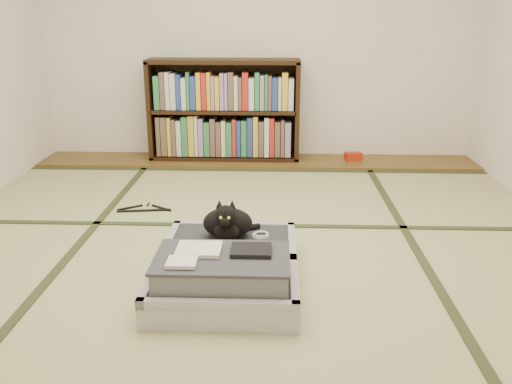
{
  "coord_description": "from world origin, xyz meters",
  "views": [
    {
      "loc": [
        0.17,
        -2.87,
        1.32
      ],
      "look_at": [
        0.05,
        0.35,
        0.25
      ],
      "focal_mm": 38.0,
      "sensor_mm": 36.0,
      "label": 1
    }
  ],
  "objects": [
    {
      "name": "floor",
      "position": [
        0.0,
        0.0,
        0.0
      ],
      "size": [
        4.5,
        4.5,
        0.0
      ],
      "primitive_type": "plane",
      "color": "tan",
      "rests_on": "ground"
    },
    {
      "name": "cable_coil",
      "position": [
        0.09,
        -0.09,
        0.15
      ],
      "size": [
        0.1,
        0.1,
        0.02
      ],
      "color": "white",
      "rests_on": "suitcase"
    },
    {
      "name": "suitcase",
      "position": [
        -0.07,
        -0.43,
        0.1
      ],
      "size": [
        0.71,
        0.94,
        0.28
      ],
      "color": "#BABBC0",
      "rests_on": "floor"
    },
    {
      "name": "hanger",
      "position": [
        -0.75,
        0.67,
        0.01
      ],
      "size": [
        0.39,
        0.2,
        0.01
      ],
      "color": "black",
      "rests_on": "floor"
    },
    {
      "name": "bookcase",
      "position": [
        -0.31,
        2.07,
        0.45
      ],
      "size": [
        1.38,
        0.31,
        0.92
      ],
      "color": "black",
      "rests_on": "wood_strip"
    },
    {
      "name": "wood_strip",
      "position": [
        0.0,
        2.0,
        0.01
      ],
      "size": [
        4.0,
        0.5,
        0.02
      ],
      "primitive_type": "cube",
      "color": "brown",
      "rests_on": "ground"
    },
    {
      "name": "cat",
      "position": [
        -0.09,
        -0.13,
        0.23
      ],
      "size": [
        0.31,
        0.32,
        0.25
      ],
      "color": "black",
      "rests_on": "suitcase"
    },
    {
      "name": "tatami_borders",
      "position": [
        0.0,
        0.49,
        0.0
      ],
      "size": [
        4.0,
        4.5,
        0.01
      ],
      "color": "#2D381E",
      "rests_on": "ground"
    },
    {
      "name": "red_item",
      "position": [
        0.89,
        2.03,
        0.06
      ],
      "size": [
        0.17,
        0.12,
        0.07
      ],
      "primitive_type": "cube",
      "rotation": [
        0.0,
        0.0,
        0.24
      ],
      "color": "#B0240E",
      "rests_on": "wood_strip"
    }
  ]
}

